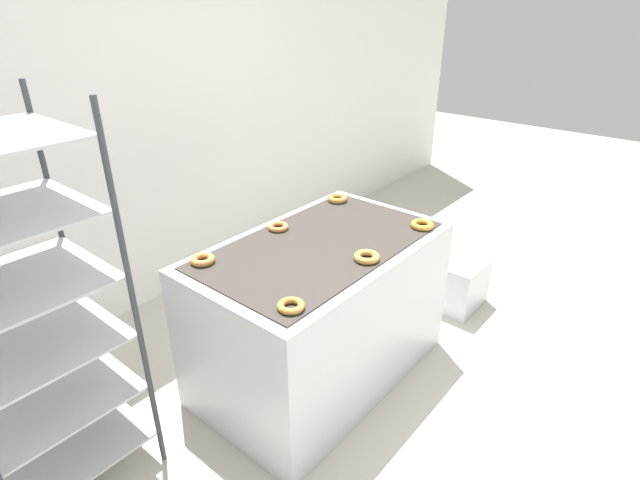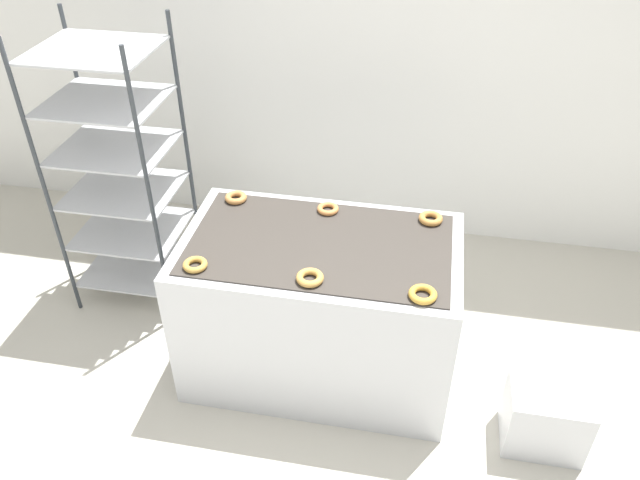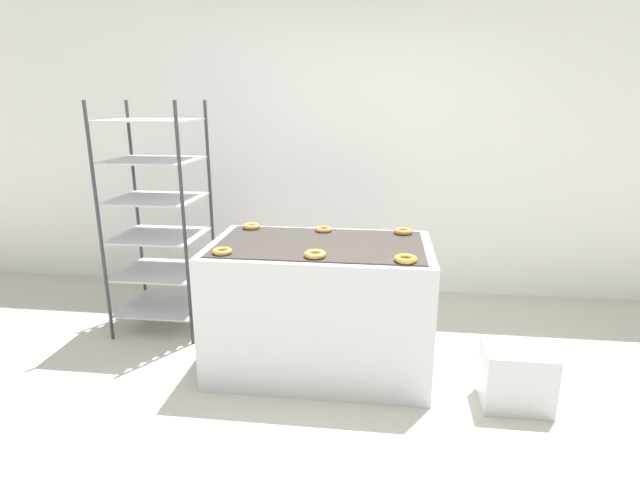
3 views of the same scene
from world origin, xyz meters
TOP-DOWN VIEW (x-y plane):
  - ground_plane at (0.00, 0.00)m, footprint 14.00×14.00m
  - wall_back at (0.00, 2.12)m, footprint 8.00×0.05m
  - fryer_machine at (0.00, 0.66)m, footprint 1.38×0.82m
  - baking_rack_cart at (-1.26, 1.12)m, footprint 0.64×0.58m
  - glaze_bin at (1.17, 0.36)m, footprint 0.38×0.29m
  - donut_near_left at (-0.53, 0.37)m, footprint 0.12×0.12m
  - donut_near_center at (0.01, 0.38)m, footprint 0.13×0.13m
  - donut_near_right at (0.51, 0.36)m, footprint 0.13×0.13m
  - donut_far_left at (-0.52, 0.96)m, footprint 0.12×0.12m
  - donut_far_center at (-0.01, 0.95)m, footprint 0.11×0.11m
  - donut_far_right at (0.52, 0.96)m, footprint 0.12×0.12m

SIDE VIEW (x-z plane):
  - ground_plane at x=0.00m, z-range 0.00..0.00m
  - glaze_bin at x=1.17m, z-range 0.00..0.35m
  - fryer_machine at x=0.00m, z-range 0.00..0.84m
  - donut_far_center at x=-0.01m, z-range 0.84..0.87m
  - donut_near_left at x=-0.53m, z-range 0.84..0.87m
  - donut_near_right at x=0.51m, z-range 0.84..0.88m
  - donut_near_center at x=0.01m, z-range 0.84..0.88m
  - donut_far_left at x=-0.52m, z-range 0.84..0.88m
  - donut_far_right at x=0.52m, z-range 0.84..0.88m
  - baking_rack_cart at x=-1.26m, z-range 0.01..1.72m
  - wall_back at x=0.00m, z-range 0.00..2.80m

